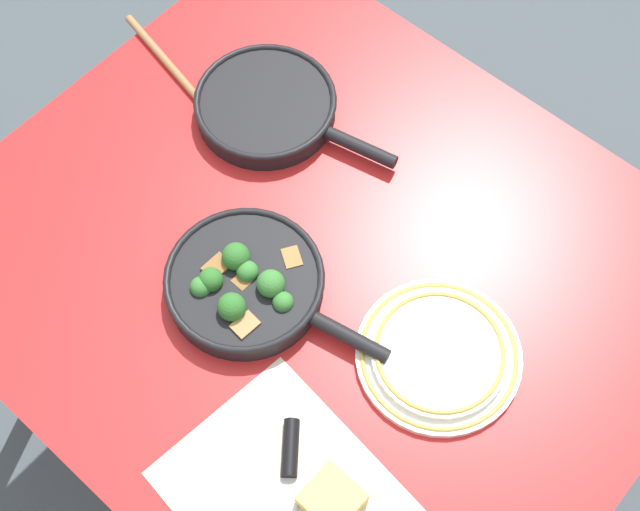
{
  "coord_description": "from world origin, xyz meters",
  "views": [
    {
      "loc": [
        0.44,
        -0.5,
        2.06
      ],
      "look_at": [
        0.0,
        0.0,
        0.78
      ],
      "focal_mm": 50.0,
      "sensor_mm": 36.0,
      "label": 1
    }
  ],
  "objects_px": {
    "skillet_broccoli": "(246,283)",
    "skillet_eggs": "(267,106)",
    "dinner_plate_stack": "(439,354)",
    "grater_knife": "(289,485)",
    "cheese_block": "(332,499)",
    "wooden_spoon": "(193,92)"
  },
  "relations": [
    {
      "from": "skillet_broccoli",
      "to": "skillet_eggs",
      "type": "height_order",
      "value": "skillet_broccoli"
    },
    {
      "from": "grater_knife",
      "to": "dinner_plate_stack",
      "type": "xyz_separation_m",
      "value": [
        0.04,
        0.3,
        0.0
      ]
    },
    {
      "from": "skillet_eggs",
      "to": "cheese_block",
      "type": "distance_m",
      "value": 0.7
    },
    {
      "from": "dinner_plate_stack",
      "to": "skillet_broccoli",
      "type": "bearing_deg",
      "value": -159.48
    },
    {
      "from": "skillet_broccoli",
      "to": "dinner_plate_stack",
      "type": "distance_m",
      "value": 0.32
    },
    {
      "from": "skillet_broccoli",
      "to": "grater_knife",
      "type": "bearing_deg",
      "value": -47.04
    },
    {
      "from": "skillet_broccoli",
      "to": "dinner_plate_stack",
      "type": "bearing_deg",
      "value": 9.2
    },
    {
      "from": "skillet_eggs",
      "to": "skillet_broccoli",
      "type": "bearing_deg",
      "value": -65.19
    },
    {
      "from": "cheese_block",
      "to": "dinner_plate_stack",
      "type": "height_order",
      "value": "cheese_block"
    },
    {
      "from": "skillet_eggs",
      "to": "wooden_spoon",
      "type": "xyz_separation_m",
      "value": [
        -0.13,
        -0.06,
        -0.01
      ]
    },
    {
      "from": "skillet_broccoli",
      "to": "skillet_eggs",
      "type": "relative_size",
      "value": 1.01
    },
    {
      "from": "skillet_eggs",
      "to": "dinner_plate_stack",
      "type": "height_order",
      "value": "skillet_eggs"
    },
    {
      "from": "wooden_spoon",
      "to": "grater_knife",
      "type": "distance_m",
      "value": 0.73
    },
    {
      "from": "skillet_eggs",
      "to": "grater_knife",
      "type": "xyz_separation_m",
      "value": [
        0.48,
        -0.47,
        -0.01
      ]
    },
    {
      "from": "skillet_eggs",
      "to": "grater_knife",
      "type": "bearing_deg",
      "value": -57.11
    },
    {
      "from": "grater_knife",
      "to": "skillet_eggs",
      "type": "bearing_deg",
      "value": -173.77
    },
    {
      "from": "skillet_eggs",
      "to": "cheese_block",
      "type": "xyz_separation_m",
      "value": [
        0.54,
        -0.44,
        -0.0
      ]
    },
    {
      "from": "skillet_eggs",
      "to": "wooden_spoon",
      "type": "bearing_deg",
      "value": -168.47
    },
    {
      "from": "cheese_block",
      "to": "skillet_broccoli",
      "type": "bearing_deg",
      "value": 153.06
    },
    {
      "from": "skillet_broccoli",
      "to": "wooden_spoon",
      "type": "height_order",
      "value": "skillet_broccoli"
    },
    {
      "from": "skillet_eggs",
      "to": "grater_knife",
      "type": "distance_m",
      "value": 0.67
    },
    {
      "from": "wooden_spoon",
      "to": "cheese_block",
      "type": "height_order",
      "value": "cheese_block"
    }
  ]
}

